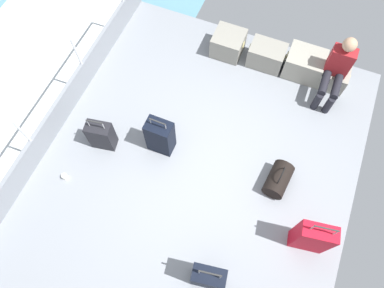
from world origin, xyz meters
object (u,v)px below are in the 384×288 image
Objects in this scene: suitcase_2 at (208,277)px; cargo_crate_0 at (228,43)px; suitcase_1 at (160,136)px; duffel_bag at (278,179)px; suitcase_0 at (101,135)px; passenger_seated at (337,70)px; paper_cup at (65,177)px; suitcase_4 at (312,237)px; cargo_crate_3 at (331,75)px; cargo_crate_2 at (304,64)px; cargo_crate_1 at (267,55)px.

cargo_crate_0 is at bearing 105.78° from suitcase_2.
suitcase_1 is 1.74m from duffel_bag.
cargo_crate_0 is 0.68× the size of suitcase_1.
duffel_bag is at bearing 8.08° from suitcase_0.
paper_cup is at bearing -137.10° from passenger_seated.
suitcase_2 is at bearing -138.22° from suitcase_4.
cargo_crate_2 is at bearing 176.82° from cargo_crate_3.
cargo_crate_0 is 1.75m from passenger_seated.
suitcase_2 reaches higher than cargo_crate_0.
cargo_crate_0 is 2.56m from suitcase_0.
cargo_crate_3 is 5.37× the size of paper_cup.
duffel_bag is at bearing 20.66° from paper_cup.
suitcase_2 is at bearing -74.22° from cargo_crate_0.
cargo_crate_0 is at bearing 175.05° from passenger_seated.
suitcase_1 is 7.66× the size of paper_cup.
passenger_seated is at bearing 81.24° from duffel_bag.
cargo_crate_1 is 0.67× the size of suitcase_4.
suitcase_4 reaches higher than suitcase_2.
suitcase_4 reaches higher than suitcase_1.
cargo_crate_0 is at bearing 65.62° from paper_cup.
suitcase_0 is at bearing 150.12° from suitcase_2.
duffel_bag is at bearing -85.16° from cargo_crate_2.
cargo_crate_1 is 0.97× the size of cargo_crate_2.
cargo_crate_0 is 5.25× the size of paper_cup.
cargo_crate_2 is 2.61m from suitcase_1.
suitcase_4 is at bearing 6.78° from paper_cup.
cargo_crate_1 is at bearing 52.82° from suitcase_0.
suitcase_0 is at bearing -115.44° from cargo_crate_0.
duffel_bag is (2.53, 0.36, -0.11)m from suitcase_0.
cargo_crate_1 is 1.05m from cargo_crate_3.
cargo_crate_3 is 2.00m from duffel_bag.
cargo_crate_0 is 1.27m from cargo_crate_2.
cargo_crate_2 is 0.69× the size of suitcase_4.
cargo_crate_1 is at bearing 0.47° from cargo_crate_0.
passenger_seated reaches higher than cargo_crate_1.
passenger_seated is at bearing 77.91° from suitcase_2.
suitcase_2 is 1.63× the size of duffel_bag.
suitcase_2 reaches higher than paper_cup.
cargo_crate_0 is at bearing -179.09° from cargo_crate_3.
suitcase_1 is at bearing -98.40° from cargo_crate_0.
duffel_bag is (1.43, -1.95, -0.04)m from cargo_crate_0.
passenger_seated is at bearing -8.29° from cargo_crate_1.
suitcase_0 is 2.56m from duffel_bag.
suitcase_2 is (0.99, -3.51, 0.11)m from cargo_crate_0.
duffel_bag reaches higher than cargo_crate_1.
cargo_crate_3 is 1.06× the size of duffel_bag.
duffel_bag is 5.05× the size of paper_cup.
cargo_crate_1 is 0.78× the size of suitcase_1.
suitcase_4 is at bearing -13.93° from suitcase_1.
duffel_bag is (0.78, -1.95, -0.04)m from cargo_crate_1.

